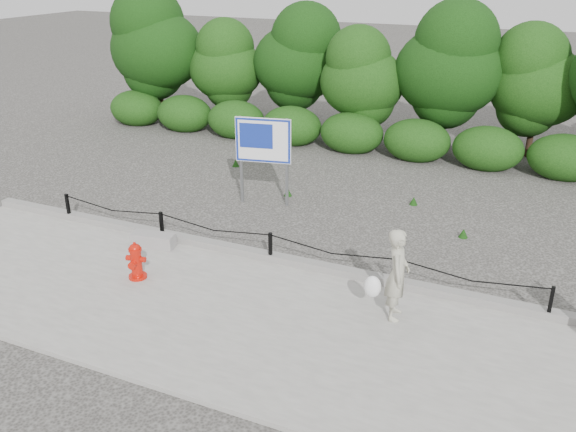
% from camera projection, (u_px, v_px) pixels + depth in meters
% --- Properties ---
extents(ground, '(90.00, 90.00, 0.00)m').
position_uv_depth(ground, '(271.00, 265.00, 11.81)').
color(ground, '#2D2B28').
rests_on(ground, ground).
extents(sidewalk, '(14.00, 4.00, 0.08)m').
position_uv_depth(sidewalk, '(219.00, 314.00, 10.12)').
color(sidewalk, gray).
rests_on(sidewalk, ground).
extents(curb, '(14.00, 0.22, 0.14)m').
position_uv_depth(curb, '(272.00, 257.00, 11.80)').
color(curb, slate).
rests_on(curb, sidewalk).
extents(chain_barrier, '(10.06, 0.06, 0.60)m').
position_uv_depth(chain_barrier, '(270.00, 244.00, 11.63)').
color(chain_barrier, black).
rests_on(chain_barrier, sidewalk).
extents(treeline, '(20.37, 3.66, 4.85)m').
position_uv_depth(treeline, '(409.00, 65.00, 18.16)').
color(treeline, black).
rests_on(treeline, ground).
extents(fire_hydrant, '(0.39, 0.41, 0.71)m').
position_uv_depth(fire_hydrant, '(136.00, 261.00, 11.04)').
color(fire_hydrant, '#BD1207').
rests_on(fire_hydrant, sidewalk).
extents(pedestrian, '(0.72, 0.62, 1.55)m').
position_uv_depth(pedestrian, '(396.00, 275.00, 9.69)').
color(pedestrian, '#A6A28E').
rests_on(pedestrian, sidewalk).
extents(concrete_block, '(0.92, 0.45, 0.28)m').
position_uv_depth(concrete_block, '(153.00, 240.00, 12.32)').
color(concrete_block, gray).
rests_on(concrete_block, sidewalk).
extents(advertising_sign, '(1.31, 0.35, 2.12)m').
position_uv_depth(advertising_sign, '(263.00, 144.00, 14.12)').
color(advertising_sign, slate).
rests_on(advertising_sign, ground).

